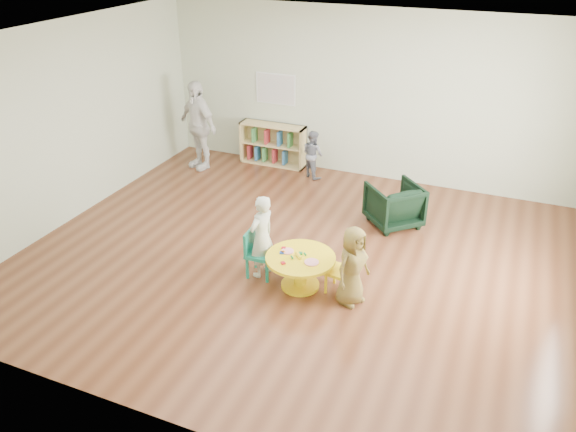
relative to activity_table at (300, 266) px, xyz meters
The scene contains 11 objects.
room 1.73m from the activity_table, 115.03° to the left, with size 7.10×7.00×2.80m.
activity_table is the anchor object (origin of this frame).
kid_chair_left 0.59m from the activity_table, behind, with size 0.34×0.34×0.61m.
kid_chair_right 0.51m from the activity_table, ahead, with size 0.34×0.34×0.55m.
bookshelf 3.95m from the activity_table, 118.87° to the left, with size 1.20×0.30×0.75m.
alphabet_poster 4.19m from the activity_table, 117.85° to the left, with size 0.74×0.01×0.54m.
armchair 2.10m from the activity_table, 71.51° to the left, with size 0.68×0.69×0.63m, color black.
child_left 0.60m from the activity_table, behind, with size 0.39×0.26×1.08m, color silver.
child_right 0.69m from the activity_table, ahead, with size 0.48×0.31×0.97m, color gold.
toddler 3.33m from the activity_table, 107.95° to the left, with size 0.40×0.31×0.83m, color #18223C.
adult_caretaker 4.17m from the activity_table, 137.35° to the left, with size 0.92×0.38×1.57m, color white.
Camera 1 is at (2.34, -5.87, 3.95)m, focal length 35.00 mm.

